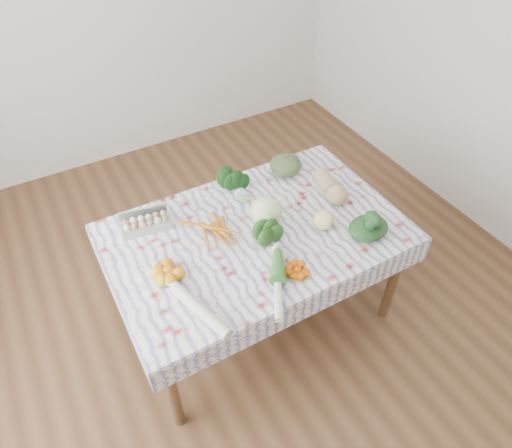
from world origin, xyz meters
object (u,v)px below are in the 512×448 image
Objects in this scene: dining_table at (256,242)px; cabbage at (266,212)px; kabocha_squash at (286,165)px; butternut_squash at (331,186)px; grapefruit at (324,220)px; egg_carton at (146,224)px.

cabbage reaches higher than dining_table.
kabocha_squash reaches higher than dining_table.
grapefruit is (-0.21, -0.22, -0.01)m from butternut_squash.
cabbage reaches higher than butternut_squash.
butternut_squash is (0.13, -0.32, -0.00)m from kabocha_squash.
kabocha_squash is at bearing 41.02° from dining_table.
kabocha_squash is 1.73× the size of grapefruit.
dining_table is at bearing -21.72° from egg_carton.
grapefruit is at bearing -35.57° from cabbage.
dining_table is 5.68× the size of butternut_squash.
butternut_squash is at bearing -4.07° from egg_carton.
grapefruit is at bearing -124.80° from butternut_squash.
butternut_squash reaches higher than dining_table.
cabbage is at bearing 20.62° from dining_table.
dining_table is at bearing 155.56° from grapefruit.
grapefruit is (0.88, -0.48, 0.02)m from egg_carton.
egg_carton is at bearing 154.59° from cabbage.
dining_table is 7.89× the size of kabocha_squash.
egg_carton is at bearing -176.81° from kabocha_squash.
dining_table is at bearing -164.78° from butternut_squash.
cabbage is at bearing -15.78° from egg_carton.
butternut_squash is at bearing 45.80° from grapefruit.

